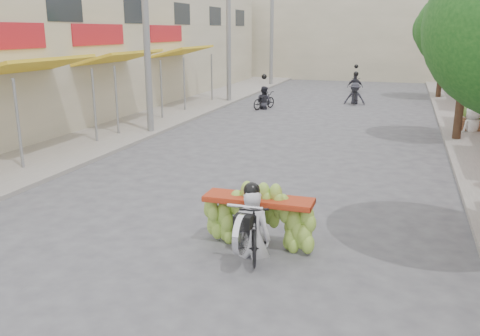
% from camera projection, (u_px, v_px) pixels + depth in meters
% --- Properties ---
extents(sidewalk_left, '(4.00, 60.00, 0.12)m').
position_uv_depth(sidewalk_left, '(150.00, 117.00, 22.29)').
color(sidewalk_left, gray).
rests_on(sidewalk_left, ground).
extents(shophouse_row_left, '(9.77, 40.00, 6.00)m').
position_uv_depth(shophouse_row_left, '(33.00, 48.00, 22.05)').
color(shophouse_row_left, '#B7AD91').
rests_on(shophouse_row_left, ground).
extents(far_building, '(20.00, 6.00, 7.00)m').
position_uv_depth(far_building, '(362.00, 34.00, 40.44)').
color(far_building, '#B7AD91').
rests_on(far_building, ground).
extents(utility_pole_mid, '(0.60, 0.24, 8.00)m').
position_uv_depth(utility_pole_mid, '(146.00, 23.00, 18.02)').
color(utility_pole_mid, slate).
rests_on(utility_pole_mid, ground).
extents(utility_pole_far, '(0.60, 0.24, 8.00)m').
position_uv_depth(utility_pole_far, '(229.00, 25.00, 26.28)').
color(utility_pole_far, slate).
rests_on(utility_pole_far, ground).
extents(utility_pole_back, '(0.60, 0.24, 8.00)m').
position_uv_depth(utility_pole_back, '(272.00, 26.00, 34.55)').
color(utility_pole_back, slate).
rests_on(utility_pole_back, ground).
extents(street_tree_mid, '(3.40, 3.40, 5.25)m').
position_uv_depth(street_tree_mid, '(468.00, 30.00, 16.73)').
color(street_tree_mid, '#3A2719').
rests_on(street_tree_mid, ground).
extents(street_tree_far, '(3.40, 3.40, 5.25)m').
position_uv_depth(street_tree_far, '(445.00, 30.00, 27.75)').
color(street_tree_far, '#3A2719').
rests_on(street_tree_far, ground).
extents(produce_crate_far, '(1.20, 0.88, 1.16)m').
position_uv_depth(produce_crate_far, '(476.00, 114.00, 19.14)').
color(produce_crate_far, brown).
rests_on(produce_crate_far, ground).
extents(banana_motorbike, '(2.20, 1.88, 2.24)m').
position_uv_depth(banana_motorbike, '(255.00, 212.00, 8.77)').
color(banana_motorbike, black).
rests_on(banana_motorbike, ground).
extents(pedestrian, '(1.10, 1.01, 1.93)m').
position_uv_depth(pedestrian, '(475.00, 105.00, 18.75)').
color(pedestrian, white).
rests_on(pedestrian, ground).
extents(bg_motorbike_a, '(1.09, 1.60, 1.95)m').
position_uv_depth(bg_motorbike_a, '(264.00, 93.00, 24.90)').
color(bg_motorbike_a, black).
rests_on(bg_motorbike_a, ground).
extents(bg_motorbike_b, '(1.09, 1.54, 1.95)m').
position_uv_depth(bg_motorbike_b, '(355.00, 88.00, 26.44)').
color(bg_motorbike_b, black).
rests_on(bg_motorbike_b, ground).
extents(bg_motorbike_c, '(0.97, 1.45, 1.95)m').
position_uv_depth(bg_motorbike_c, '(356.00, 78.00, 31.87)').
color(bg_motorbike_c, black).
rests_on(bg_motorbike_c, ground).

